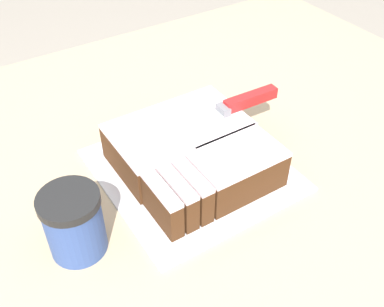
% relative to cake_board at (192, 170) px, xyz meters
% --- Properties ---
extents(countertop, '(1.40, 1.10, 0.89)m').
position_rel_cake_board_xyz_m(countertop, '(0.06, 0.05, -0.45)').
color(countertop, tan).
rests_on(countertop, ground_plane).
extents(cake_board, '(0.33, 0.34, 0.01)m').
position_rel_cake_board_xyz_m(cake_board, '(0.00, 0.00, 0.00)').
color(cake_board, silver).
rests_on(cake_board, countertop).
extents(cake, '(0.25, 0.26, 0.08)m').
position_rel_cake_board_xyz_m(cake, '(0.00, 0.00, 0.04)').
color(cake, '#472814').
rests_on(cake, cake_board).
extents(knife, '(0.29, 0.04, 0.02)m').
position_rel_cake_board_xyz_m(knife, '(0.12, 0.03, 0.09)').
color(knife, silver).
rests_on(knife, cake).
extents(coffee_cup, '(0.09, 0.09, 0.11)m').
position_rel_cake_board_xyz_m(coffee_cup, '(-0.25, -0.05, 0.05)').
color(coffee_cup, '#334C8C').
rests_on(coffee_cup, countertop).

